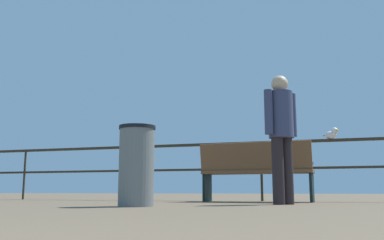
# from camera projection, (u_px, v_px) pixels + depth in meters

# --- Properties ---
(pier_railing) EXTENTS (19.95, 0.05, 1.04)m
(pier_railing) POSITION_uv_depth(u_px,v_px,m) (261.00, 156.00, 7.49)
(pier_railing) COLOR #2F2719
(pier_railing) RESTS_ON ground_plane
(bench_near_left) EXTENTS (1.79, 0.65, 0.94)m
(bench_near_left) POSITION_uv_depth(u_px,v_px,m) (256.00, 168.00, 6.81)
(bench_near_left) COLOR brown
(bench_near_left) RESTS_ON ground_plane
(person_by_bench) EXTENTS (0.38, 0.45, 1.71)m
(person_by_bench) POSITION_uv_depth(u_px,v_px,m) (281.00, 129.00, 5.65)
(person_by_bench) COLOR black
(person_by_bench) RESTS_ON ground_plane
(seagull_on_rail) EXTENTS (0.27, 0.33, 0.18)m
(seagull_on_rail) POSITION_uv_depth(u_px,v_px,m) (331.00, 134.00, 7.17)
(seagull_on_rail) COLOR white
(seagull_on_rail) RESTS_ON pier_railing
(trash_bin) EXTENTS (0.42, 0.42, 0.92)m
(trash_bin) POSITION_uv_depth(u_px,v_px,m) (137.00, 165.00, 4.87)
(trash_bin) COLOR slate
(trash_bin) RESTS_ON ground_plane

